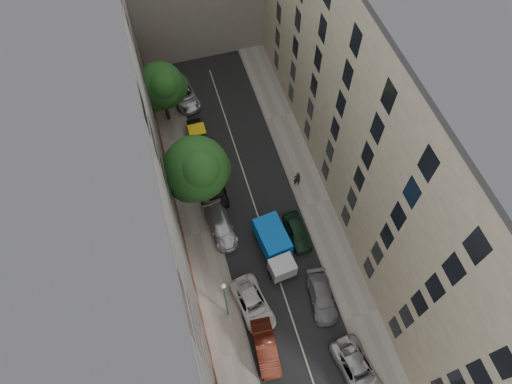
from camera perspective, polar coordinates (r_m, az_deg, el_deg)
name	(u,v)px	position (r m, az deg, el deg)	size (l,w,h in m)	color
ground	(259,218)	(42.11, 0.35, -3.32)	(120.00, 120.00, 0.00)	#4C4C49
road_surface	(259,218)	(42.10, 0.35, -3.31)	(8.00, 44.00, 0.02)	black
sidewalk_left	(201,233)	(41.65, -6.95, -5.12)	(3.00, 44.00, 0.15)	gray
sidewalk_right	(315,203)	(43.13, 7.38, -1.43)	(3.00, 44.00, 0.15)	gray
building_left	(109,191)	(33.50, -17.91, 0.12)	(8.00, 44.00, 20.00)	#4D4A48
building_right	(397,123)	(37.07, 17.16, 8.29)	(8.00, 44.00, 20.00)	#BEB394
tarp_truck	(275,247)	(39.37, 2.37, -6.83)	(2.74, 5.70, 2.53)	black
car_left_1	(266,348)	(37.38, 1.23, -18.90)	(1.60, 4.58, 1.51)	#49190E
car_left_2	(253,304)	(38.29, -0.38, -13.85)	(2.34, 5.08, 1.41)	silver
car_left_3	(221,227)	(41.05, -4.40, -4.33)	(2.00, 4.91, 1.42)	#BABABF
car_left_4	(218,190)	(42.99, -4.80, 0.27)	(1.60, 3.97, 1.35)	black
car_left_5	(198,136)	(46.76, -7.27, 6.91)	(1.50, 4.30, 1.42)	black
car_left_6	(184,95)	(50.63, -8.98, 11.91)	(2.39, 5.17, 1.44)	#B3B4B8
car_right_0	(358,371)	(37.86, 12.67, -21.02)	(2.48, 5.37, 1.49)	#B3B4B8
car_right_1	(322,297)	(38.88, 8.20, -12.88)	(1.89, 4.64, 1.35)	slate
car_right_2	(297,232)	(40.87, 5.18, -4.98)	(1.66, 4.13, 1.41)	black
tree_mid	(198,171)	(37.99, -7.30, 2.67)	(5.78, 5.58, 8.83)	#382619
tree_far	(162,87)	(46.03, -11.66, 12.67)	(4.98, 4.66, 7.14)	#382619
lamp_post	(225,297)	(34.69, -3.86, -13.01)	(0.36, 0.36, 6.91)	#195831
pedestrian	(297,179)	(43.16, 5.17, 1.65)	(0.69, 0.45, 1.89)	black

